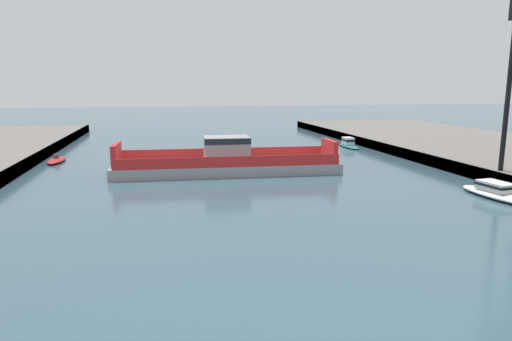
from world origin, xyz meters
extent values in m
cube|color=#939399|center=(-1.08, 39.99, 0.55)|extent=(23.99, 7.60, 1.10)
cube|color=red|center=(-0.91, 43.10, 1.65)|extent=(22.72, 1.31, 1.10)
cube|color=red|center=(-1.24, 36.87, 1.65)|extent=(22.72, 1.31, 1.10)
cube|color=#939399|center=(-1.08, 39.99, 2.47)|extent=(4.91, 3.74, 2.75)
cube|color=black|center=(-1.08, 39.99, 3.50)|extent=(4.96, 3.79, 0.60)
cube|color=red|center=(10.25, 39.39, 2.20)|extent=(0.73, 4.47, 2.20)
cube|color=red|center=(-12.41, 40.58, 2.20)|extent=(0.73, 4.47, 2.20)
ellipsoid|color=red|center=(-20.38, 50.69, 0.25)|extent=(1.96, 5.44, 0.50)
cube|color=#4C4C51|center=(-20.38, 50.69, 0.75)|extent=(0.62, 0.42, 0.50)
ellipsoid|color=#237075|center=(19.88, 56.05, 0.18)|extent=(2.20, 6.55, 0.35)
cube|color=silver|center=(19.91, 56.53, 0.90)|extent=(1.41, 2.33, 1.09)
cube|color=black|center=(19.91, 56.53, 1.04)|extent=(1.45, 2.40, 0.33)
ellipsoid|color=white|center=(19.23, 23.94, 0.28)|extent=(3.36, 8.14, 0.56)
cube|color=silver|center=(19.16, 24.52, 0.93)|extent=(2.03, 2.95, 0.74)
cube|color=black|center=(19.16, 24.52, 1.02)|extent=(2.09, 3.03, 0.22)
cylinder|color=black|center=(23.19, 28.83, 8.07)|extent=(0.44, 0.44, 13.51)
camera|label=1|loc=(-7.80, -6.83, 9.10)|focal=31.49mm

